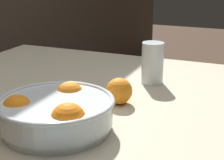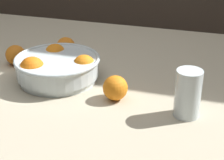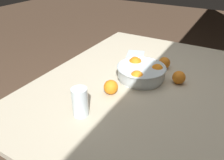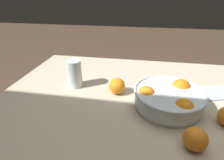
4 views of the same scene
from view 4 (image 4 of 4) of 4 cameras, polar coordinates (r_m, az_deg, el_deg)
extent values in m
cube|color=#B7AD93|center=(0.75, 15.10, -11.72)|extent=(1.50, 1.20, 0.03)
cylinder|color=#936B47|center=(1.53, -15.16, -7.34)|extent=(0.05, 0.05, 0.74)
cylinder|color=silver|center=(0.79, 17.46, -7.84)|extent=(0.26, 0.26, 0.02)
cylinder|color=silver|center=(0.77, 17.86, -5.47)|extent=(0.28, 0.28, 0.06)
torus|color=silver|center=(0.75, 18.17, -3.62)|extent=(0.29, 0.29, 0.01)
sphere|color=orange|center=(0.74, 11.04, -4.87)|extent=(0.08, 0.08, 0.08)
sphere|color=orange|center=(0.70, 22.33, -8.60)|extent=(0.08, 0.08, 0.08)
sphere|color=orange|center=(0.83, 21.50, -2.49)|extent=(0.08, 0.08, 0.08)
cylinder|color=#F4A314|center=(0.91, -12.00, 0.53)|extent=(0.07, 0.07, 0.09)
cylinder|color=silver|center=(0.90, -12.16, 2.01)|extent=(0.07, 0.07, 0.14)
sphere|color=orange|center=(0.83, 1.64, -2.00)|extent=(0.08, 0.08, 0.08)
sphere|color=orange|center=(0.62, 25.53, -16.96)|extent=(0.08, 0.08, 0.08)
cube|color=silver|center=(1.00, 31.95, -3.45)|extent=(0.24, 0.18, 0.01)
camera|label=1|loc=(1.39, 50.51, 16.43)|focal=60.00mm
camera|label=2|loc=(1.74, -3.50, 31.29)|focal=60.00mm
camera|label=3|loc=(0.99, -74.81, 21.34)|focal=35.00mm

